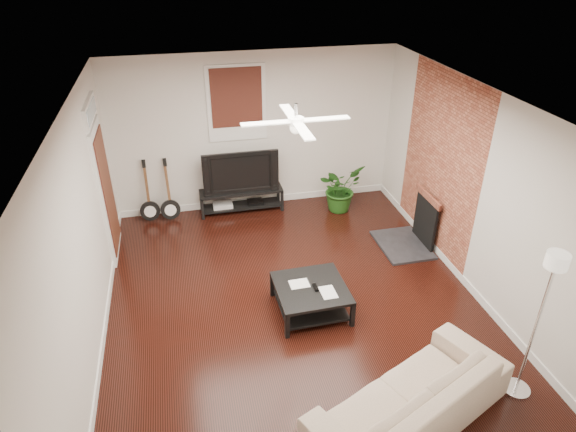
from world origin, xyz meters
name	(u,v)px	position (x,y,z in m)	size (l,w,h in m)	color
room	(295,214)	(0.00, 0.00, 1.40)	(5.01, 6.01, 2.81)	black
brick_accent	(440,164)	(2.49, 1.00, 1.40)	(0.02, 2.20, 2.80)	brown
fireplace	(414,220)	(2.20, 1.00, 0.46)	(0.80, 1.10, 0.92)	black
window_back	(237,103)	(-0.30, 2.97, 1.95)	(1.00, 0.06, 1.30)	#37100F
door_left	(104,180)	(-2.46, 1.90, 1.25)	(0.08, 1.00, 2.50)	white
tv_stand	(242,200)	(-0.33, 2.78, 0.21)	(1.49, 0.40, 0.42)	black
tv	(240,170)	(-0.33, 2.80, 0.80)	(1.33, 0.17, 0.77)	black
coffee_table	(311,298)	(0.18, -0.20, 0.19)	(0.92, 0.92, 0.39)	black
sofa	(411,398)	(0.70, -2.12, 0.33)	(2.25, 0.88, 0.66)	tan
floor_lamp	(536,327)	(2.05, -2.02, 0.92)	(0.30, 0.30, 1.83)	silver
potted_plant	(340,188)	(1.43, 2.43, 0.43)	(0.78, 0.67, 0.86)	#1F5217
guitar_left	(147,193)	(-1.95, 2.75, 0.56)	(0.35, 0.24, 1.12)	black
guitar_right	(168,191)	(-1.60, 2.72, 0.56)	(0.35, 0.24, 1.12)	black
ceiling_fan	(296,121)	(0.00, 0.00, 2.60)	(1.24, 1.24, 0.32)	white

